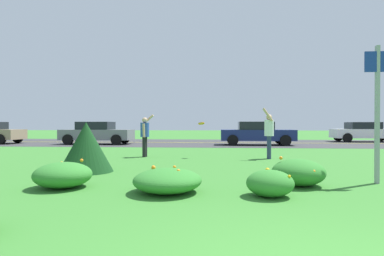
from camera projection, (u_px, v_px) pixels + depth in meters
name	position (u px, v px, depth m)	size (l,w,h in m)	color
ground_plane	(244.00, 158.00, 12.24)	(120.00, 120.00, 0.00)	#387A2D
highway_strip	(232.00, 143.00, 22.48)	(120.00, 9.87, 0.01)	#38383A
highway_center_stripe	(232.00, 143.00, 22.48)	(120.00, 0.16, 0.00)	yellow
daylily_clump_front_right	(298.00, 172.00, 6.72)	(1.08, 1.15, 0.59)	#337F2D
daylily_clump_front_center	(167.00, 180.00, 6.03)	(1.28, 1.38, 0.48)	#337F2D
daylily_clump_mid_center	(63.00, 175.00, 6.48)	(1.14, 1.15, 0.55)	#337F2D
daylily_clump_mid_right	(270.00, 183.00, 5.68)	(0.83, 0.81, 0.48)	#337F2D
sign_post_near_path	(377.00, 101.00, 6.93)	(0.56, 0.10, 2.96)	#93969B
evergreen_shrub_side	(86.00, 147.00, 8.64)	(1.43, 1.43, 1.34)	#143D19
person_thrower_blue_shirt	(145.00, 133.00, 12.67)	(0.49, 0.50, 1.68)	#2D4C9E
person_catcher_white_shirt	(269.00, 132.00, 11.97)	(0.45, 0.50, 1.89)	silver
frisbee_orange	(201.00, 124.00, 12.43)	(0.25, 0.24, 0.13)	orange
car_gray_center_left	(97.00, 133.00, 21.00)	(4.50, 2.00, 1.45)	slate
car_navy_center_right	(257.00, 133.00, 20.14)	(4.50, 2.00, 1.45)	navy
car_white_rightmost	(364.00, 132.00, 23.88)	(4.50, 2.00, 1.45)	silver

